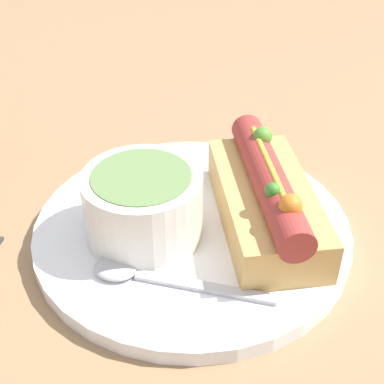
% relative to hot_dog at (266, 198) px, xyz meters
% --- Properties ---
extents(ground_plane, '(4.00, 4.00, 0.00)m').
position_rel_hot_dog_xyz_m(ground_plane, '(-0.02, 0.06, -0.04)').
color(ground_plane, '#93704C').
extents(dinner_plate, '(0.28, 0.28, 0.01)m').
position_rel_hot_dog_xyz_m(dinner_plate, '(-0.02, 0.06, -0.03)').
color(dinner_plate, white).
rests_on(dinner_plate, ground_plane).
extents(hot_dog, '(0.18, 0.14, 0.07)m').
position_rel_hot_dog_xyz_m(hot_dog, '(0.00, 0.00, 0.00)').
color(hot_dog, tan).
rests_on(hot_dog, dinner_plate).
extents(soup_bowl, '(0.10, 0.10, 0.06)m').
position_rel_hot_dog_xyz_m(soup_bowl, '(-0.05, 0.09, 0.01)').
color(soup_bowl, silver).
rests_on(soup_bowl, dinner_plate).
extents(spoon, '(0.03, 0.15, 0.01)m').
position_rel_hot_dog_xyz_m(spoon, '(-0.10, 0.07, -0.02)').
color(spoon, '#B7B7BC').
rests_on(spoon, dinner_plate).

